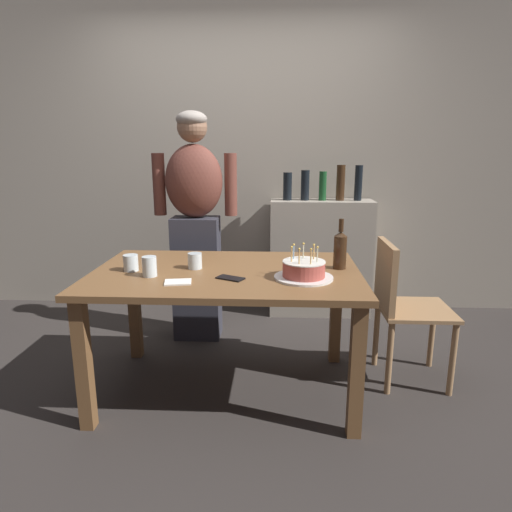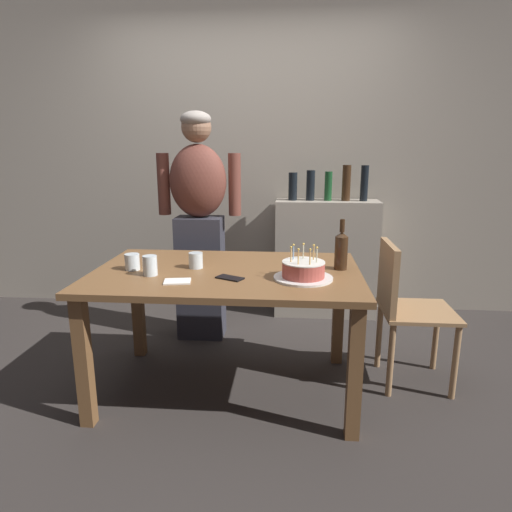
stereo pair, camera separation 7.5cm
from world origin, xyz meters
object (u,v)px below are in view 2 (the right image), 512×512
at_px(water_glass_far, 132,262).
at_px(wine_bottle, 341,250).
at_px(birthday_cake, 303,271).
at_px(person_man_bearded, 199,223).
at_px(dining_chair, 403,302).
at_px(cell_phone, 230,278).
at_px(napkin_stack, 177,281).
at_px(water_glass_side, 196,260).
at_px(water_glass_near, 150,266).

xyz_separation_m(water_glass_far, wine_bottle, (1.18, 0.11, 0.07)).
xyz_separation_m(birthday_cake, person_man_bearded, (-0.74, 0.91, 0.09)).
bearing_deg(dining_chair, wine_bottle, 104.57).
height_order(birthday_cake, cell_phone, birthday_cake).
xyz_separation_m(water_glass_far, napkin_stack, (0.31, -0.22, -0.04)).
bearing_deg(napkin_stack, dining_chair, 18.72).
bearing_deg(water_glass_side, water_glass_far, -169.14).
xyz_separation_m(water_glass_side, cell_phone, (0.22, -0.20, -0.04)).
distance_m(wine_bottle, person_man_bearded, 1.18).
bearing_deg(person_man_bearded, cell_phone, 110.67).
bearing_deg(birthday_cake, wine_bottle, 44.68).
height_order(person_man_bearded, dining_chair, person_man_bearded).
relative_size(water_glass_near, wine_bottle, 0.38).
relative_size(wine_bottle, person_man_bearded, 0.17).
distance_m(napkin_stack, dining_chair, 1.34).
distance_m(water_glass_near, wine_bottle, 1.06).
bearing_deg(person_man_bearded, napkin_stack, 95.18).
height_order(water_glass_far, cell_phone, water_glass_far).
height_order(water_glass_side, cell_phone, water_glass_side).
xyz_separation_m(wine_bottle, napkin_stack, (-0.86, -0.32, -0.11)).
height_order(water_glass_far, wine_bottle, wine_bottle).
bearing_deg(birthday_cake, napkin_stack, -170.35).
relative_size(birthday_cake, person_man_bearded, 0.19).
xyz_separation_m(napkin_stack, dining_chair, (1.25, 0.42, -0.23)).
bearing_deg(water_glass_side, cell_phone, -41.61).
height_order(water_glass_near, cell_phone, water_glass_near).
distance_m(water_glass_near, water_glass_far, 0.17).
distance_m(water_glass_far, water_glass_side, 0.36).
xyz_separation_m(wine_bottle, cell_phone, (-0.60, -0.24, -0.11)).
distance_m(water_glass_near, water_glass_side, 0.27).
height_order(water_glass_side, person_man_bearded, person_man_bearded).
xyz_separation_m(water_glass_far, person_man_bearded, (0.22, 0.81, 0.09)).
bearing_deg(napkin_stack, cell_phone, 17.85).
distance_m(wine_bottle, napkin_stack, 0.93).
height_order(birthday_cake, napkin_stack, birthday_cake).
bearing_deg(water_glass_far, person_man_bearded, 74.70).
bearing_deg(dining_chair, cell_phone, 108.95).
height_order(water_glass_near, dining_chair, dining_chair).
bearing_deg(birthday_cake, water_glass_near, 179.76).
xyz_separation_m(water_glass_far, water_glass_side, (0.35, 0.07, -0.00)).
relative_size(cell_phone, person_man_bearded, 0.09).
bearing_deg(water_glass_near, water_glass_far, 143.02).
bearing_deg(cell_phone, napkin_stack, -135.22).
bearing_deg(person_man_bearded, water_glass_near, 84.68).
distance_m(water_glass_side, wine_bottle, 0.83).
height_order(water_glass_near, water_glass_side, water_glass_near).
height_order(water_glass_far, person_man_bearded, person_man_bearded).
bearing_deg(birthday_cake, cell_phone, -176.13).
xyz_separation_m(wine_bottle, dining_chair, (0.39, 0.10, -0.34)).
bearing_deg(water_glass_far, cell_phone, -12.94).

